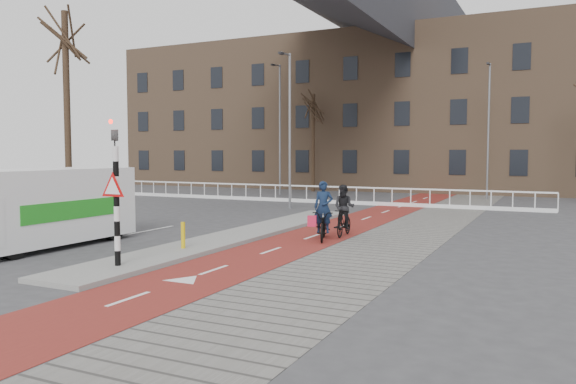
% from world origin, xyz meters
% --- Properties ---
extents(ground, '(120.00, 120.00, 0.00)m').
position_xyz_m(ground, '(0.00, 0.00, 0.00)').
color(ground, '#38383A').
rests_on(ground, ground).
extents(bike_lane, '(2.50, 60.00, 0.01)m').
position_xyz_m(bike_lane, '(1.50, 10.00, 0.01)').
color(bike_lane, maroon).
rests_on(bike_lane, ground).
extents(sidewalk, '(3.00, 60.00, 0.01)m').
position_xyz_m(sidewalk, '(4.30, 10.00, 0.01)').
color(sidewalk, slate).
rests_on(sidewalk, ground).
extents(curb_island, '(1.80, 16.00, 0.12)m').
position_xyz_m(curb_island, '(-0.70, 4.00, 0.06)').
color(curb_island, gray).
rests_on(curb_island, ground).
extents(traffic_signal, '(0.80, 0.80, 3.68)m').
position_xyz_m(traffic_signal, '(-0.60, -2.02, 1.99)').
color(traffic_signal, black).
rests_on(traffic_signal, curb_island).
extents(bollard, '(0.12, 0.12, 0.75)m').
position_xyz_m(bollard, '(-0.65, 0.70, 0.50)').
color(bollard, '#E0BA0C').
rests_on(bollard, curb_island).
extents(cyclist_near, '(1.21, 1.95, 1.92)m').
position_xyz_m(cyclist_near, '(2.14, 4.47, 0.65)').
color(cyclist_near, black).
rests_on(cyclist_near, bike_lane).
extents(cyclist_far, '(0.78, 1.64, 1.75)m').
position_xyz_m(cyclist_far, '(2.45, 5.56, 0.74)').
color(cyclist_far, black).
rests_on(cyclist_far, bike_lane).
extents(van, '(2.25, 5.49, 2.36)m').
position_xyz_m(van, '(-5.02, -0.29, 1.24)').
color(van, white).
rests_on(van, ground).
extents(railing, '(28.00, 0.10, 0.99)m').
position_xyz_m(railing, '(-5.00, 17.00, 0.31)').
color(railing, silver).
rests_on(railing, ground).
extents(townhouse_row, '(46.00, 10.00, 15.90)m').
position_xyz_m(townhouse_row, '(-3.00, 32.00, 7.81)').
color(townhouse_row, '#7F6047').
rests_on(townhouse_row, ground).
extents(tree_left, '(0.30, 0.30, 9.29)m').
position_xyz_m(tree_left, '(-11.49, 6.67, 4.64)').
color(tree_left, black).
rests_on(tree_left, ground).
extents(tree_mid, '(0.27, 0.27, 7.12)m').
position_xyz_m(tree_mid, '(-7.34, 25.75, 3.56)').
color(tree_mid, black).
rests_on(tree_mid, ground).
extents(streetlight_near, '(0.12, 0.12, 7.85)m').
position_xyz_m(streetlight_near, '(-3.42, 13.56, 3.92)').
color(streetlight_near, slate).
rests_on(streetlight_near, ground).
extents(streetlight_left, '(0.12, 0.12, 8.71)m').
position_xyz_m(streetlight_left, '(-8.00, 21.60, 4.36)').
color(streetlight_left, slate).
rests_on(streetlight_left, ground).
extents(streetlight_right, '(0.12, 0.12, 8.24)m').
position_xyz_m(streetlight_right, '(5.05, 23.93, 4.12)').
color(streetlight_right, slate).
rests_on(streetlight_right, ground).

